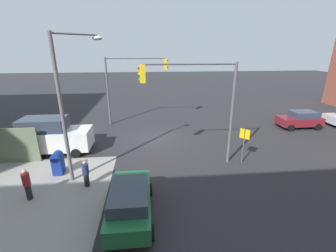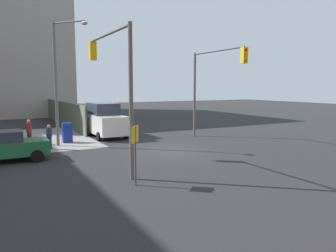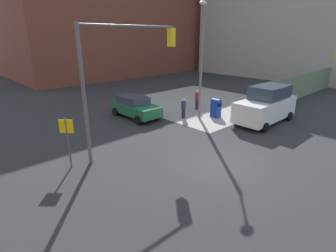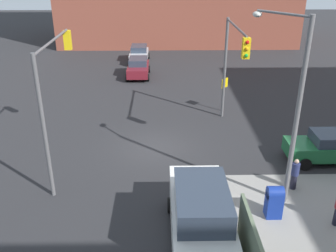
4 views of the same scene
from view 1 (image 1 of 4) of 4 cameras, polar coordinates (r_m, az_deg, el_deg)
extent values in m
plane|color=#28282B|center=(19.00, -2.77, -3.31)|extent=(120.00, 120.00, 0.00)
cylinder|color=#59595B|center=(14.63, 15.87, 2.62)|extent=(0.18, 0.18, 6.50)
cylinder|color=#59595B|center=(13.34, 5.70, 15.41)|extent=(5.47, 0.12, 0.12)
cube|color=yellow|center=(13.14, -6.47, 13.01)|extent=(0.32, 0.36, 1.00)
sphere|color=red|center=(13.12, -7.34, 14.37)|extent=(0.18, 0.18, 0.18)
sphere|color=orange|center=(13.15, -7.28, 12.98)|extent=(0.18, 0.18, 0.18)
sphere|color=green|center=(13.18, -7.22, 11.60)|extent=(0.18, 0.18, 0.18)
cylinder|color=#59595B|center=(22.73, -15.02, 8.31)|extent=(0.18, 0.18, 6.50)
cylinder|color=#59595B|center=(22.11, -8.25, 16.65)|extent=(5.61, 0.12, 0.12)
cube|color=yellow|center=(22.19, -0.66, 15.47)|extent=(0.32, 0.36, 1.00)
sphere|color=red|center=(22.19, -0.18, 16.30)|extent=(0.18, 0.18, 0.18)
sphere|color=orange|center=(22.21, -0.18, 15.47)|extent=(0.18, 0.18, 0.18)
sphere|color=green|center=(22.23, -0.18, 14.65)|extent=(0.18, 0.18, 0.18)
cylinder|color=slate|center=(12.97, -25.29, 2.91)|extent=(0.20, 0.20, 8.00)
cylinder|color=slate|center=(13.03, -22.58, 20.77)|extent=(1.93, 1.59, 0.10)
ellipsoid|color=silver|center=(13.54, -17.55, 20.53)|extent=(0.56, 0.36, 0.24)
cylinder|color=#4C4C4C|center=(15.46, 18.60, -4.87)|extent=(0.08, 0.08, 2.40)
cube|color=yellow|center=(15.16, 18.93, -1.93)|extent=(0.48, 0.48, 0.64)
cube|color=navy|center=(15.20, -26.10, -8.92)|extent=(0.56, 0.64, 1.15)
cylinder|color=navy|center=(14.96, -26.42, -6.96)|extent=(0.56, 0.64, 0.56)
cube|color=#1E6638|center=(10.71, -9.58, -18.59)|extent=(1.80, 4.26, 0.75)
cube|color=#2D3847|center=(10.06, -9.91, -16.82)|extent=(1.58, 2.38, 0.55)
cylinder|color=black|center=(12.20, -13.42, -15.85)|extent=(0.22, 0.64, 0.64)
cylinder|color=black|center=(12.07, -4.61, -15.75)|extent=(0.22, 0.64, 0.64)
cylinder|color=black|center=(9.98, -15.72, -25.29)|extent=(0.22, 0.64, 0.64)
cylinder|color=black|center=(9.82, -4.23, -25.36)|extent=(0.22, 0.64, 0.64)
cylinder|color=black|center=(28.19, 35.31, 1.27)|extent=(0.64, 0.22, 0.64)
cube|color=maroon|center=(24.91, 30.33, 1.17)|extent=(3.93, 1.80, 0.75)
cube|color=#2D3847|center=(24.94, 31.17, 2.61)|extent=(2.20, 1.58, 0.55)
cylinder|color=black|center=(23.56, 28.77, -0.43)|extent=(0.64, 0.22, 0.64)
cylinder|color=black|center=(24.98, 26.55, 0.93)|extent=(0.64, 0.22, 0.64)
cylinder|color=black|center=(25.15, 33.82, -0.21)|extent=(0.64, 0.22, 0.64)
cylinder|color=black|center=(26.49, 31.46, 1.05)|extent=(0.64, 0.22, 0.64)
cube|color=white|center=(18.27, -27.26, -2.98)|extent=(5.40, 2.10, 1.40)
cube|color=#2D3847|center=(18.09, -29.07, 0.39)|extent=(3.02, 1.85, 0.90)
cylinder|color=black|center=(18.85, -20.64, -3.71)|extent=(0.64, 0.22, 0.64)
cylinder|color=black|center=(17.00, -22.36, -6.40)|extent=(0.64, 0.22, 0.64)
cylinder|color=black|center=(20.14, -30.78, -3.79)|extent=(0.64, 0.22, 0.64)
cylinder|color=black|center=(18.43, -33.40, -6.26)|extent=(0.64, 0.22, 0.64)
cylinder|color=maroon|center=(13.27, -32.40, -11.35)|extent=(0.36, 0.36, 0.65)
sphere|color=tan|center=(13.08, -32.74, -9.69)|extent=(0.22, 0.22, 0.22)
cylinder|color=#1E1E2D|center=(13.62, -31.85, -14.05)|extent=(0.28, 0.28, 0.82)
cylinder|color=navy|center=(13.11, -20.28, -10.24)|extent=(0.36, 0.36, 0.59)
sphere|color=tan|center=(12.93, -20.48, -8.69)|extent=(0.20, 0.20, 0.20)
cylinder|color=#1E1E2D|center=(13.43, -19.95, -12.76)|extent=(0.28, 0.28, 0.75)
camera|label=2|loc=(19.86, 59.14, 0.09)|focal=35.00mm
camera|label=3|loc=(26.37, 18.55, 15.24)|focal=28.00mm
camera|label=4|loc=(24.99, -55.07, 17.49)|focal=40.00mm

